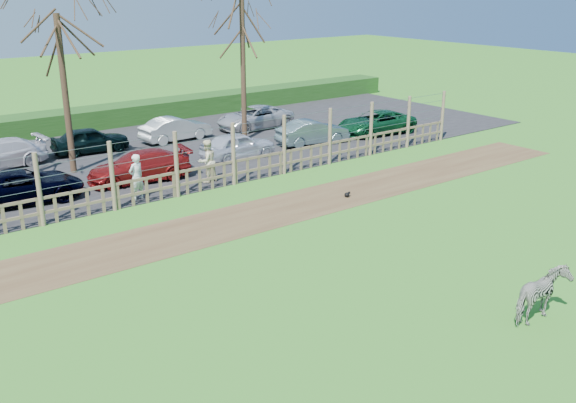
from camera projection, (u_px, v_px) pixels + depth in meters
ground at (314, 268)px, 18.10m from camera, size 120.00×120.00×0.00m
dirt_strip at (228, 223)px, 21.48m from camera, size 34.00×2.80×0.01m
asphalt at (110, 160)px, 29.00m from camera, size 44.00×13.00×0.04m
hedge at (57, 123)px, 34.09m from camera, size 46.00×2.00×1.10m
fence at (177, 176)px, 23.85m from camera, size 30.16×0.16×2.50m
tree_mid at (61, 56)px, 25.52m from camera, size 4.80×4.80×6.83m
tree_right at (242, 35)px, 30.94m from camera, size 4.80×4.80×7.35m
zebra at (542, 296)px, 15.08m from camera, size 1.61×0.80×1.33m
visitor_a at (136, 177)px, 23.40m from camera, size 0.72×0.58×1.72m
visitor_b at (207, 161)px, 25.48m from camera, size 0.92×0.77×1.72m
crow at (347, 195)px, 24.01m from camera, size 0.26×0.19×0.21m
car_2 at (22, 186)px, 23.22m from camera, size 4.50×2.43×1.20m
car_3 at (139, 166)px, 25.71m from camera, size 4.32×2.19×1.20m
car_4 at (238, 145)px, 29.02m from camera, size 3.53×1.43×1.20m
car_5 at (313, 132)px, 31.56m from camera, size 3.78×1.76×1.20m
car_6 at (376, 123)px, 33.70m from camera, size 4.51×2.46×1.20m
car_10 at (90, 140)px, 30.03m from camera, size 3.63×1.71×1.20m
car_11 at (176, 129)px, 32.26m from camera, size 3.72×1.52×1.20m
car_12 at (255, 117)px, 34.99m from camera, size 4.32×1.99×1.20m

